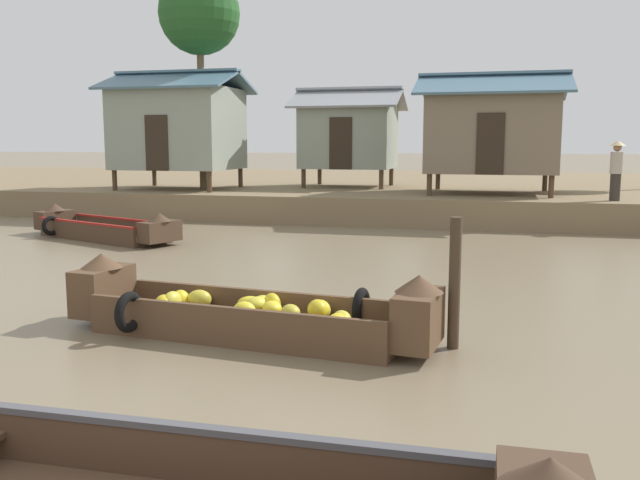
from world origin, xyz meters
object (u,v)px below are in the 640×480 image
(cargo_boat_upstream, at_px, (104,229))
(mooring_post, at_px, (455,283))
(stilt_house_mid_left, at_px, (349,135))
(stilt_house_left, at_px, (178,127))
(palm_tree_far, at_px, (199,15))
(stilt_house_mid_right, at_px, (492,131))
(vendor_person, at_px, (616,167))
(banana_boat, at_px, (248,312))

(cargo_boat_upstream, relative_size, mooring_post, 3.04)
(stilt_house_mid_left, distance_m, mooring_post, 17.32)
(stilt_house_left, bearing_deg, palm_tree_far, 16.14)
(stilt_house_mid_right, relative_size, vendor_person, 2.79)
(banana_boat, xyz_separation_m, cargo_boat_upstream, (-6.71, 7.40, -0.06))
(banana_boat, xyz_separation_m, stilt_house_left, (-7.79, 13.95, 2.66))
(cargo_boat_upstream, xyz_separation_m, vendor_person, (12.86, 5.07, 1.50))
(cargo_boat_upstream, bearing_deg, stilt_house_mid_right, 36.93)
(vendor_person, bearing_deg, stilt_house_mid_left, 153.73)
(vendor_person, xyz_separation_m, mooring_post, (-3.60, -12.31, -0.98))
(palm_tree_far, bearing_deg, cargo_boat_upstream, -87.52)
(palm_tree_far, height_order, mooring_post, palm_tree_far)
(stilt_house_mid_right, bearing_deg, banana_boat, -100.71)
(mooring_post, bearing_deg, palm_tree_far, 124.28)
(mooring_post, bearing_deg, banana_boat, -176.37)
(stilt_house_left, relative_size, vendor_person, 2.74)
(palm_tree_far, bearing_deg, banana_boat, -63.73)
(palm_tree_far, height_order, vendor_person, palm_tree_far)
(stilt_house_mid_right, xyz_separation_m, palm_tree_far, (-9.74, -0.32, 3.92))
(cargo_boat_upstream, distance_m, stilt_house_mid_right, 12.09)
(banana_boat, distance_m, cargo_boat_upstream, 9.99)
(cargo_boat_upstream, xyz_separation_m, stilt_house_mid_right, (9.45, 7.10, 2.55))
(stilt_house_mid_right, height_order, mooring_post, stilt_house_mid_right)
(stilt_house_left, relative_size, mooring_post, 2.88)
(banana_boat, height_order, stilt_house_mid_left, stilt_house_mid_left)
(stilt_house_mid_right, relative_size, mooring_post, 2.93)
(stilt_house_mid_left, xyz_separation_m, palm_tree_far, (-4.67, -2.48, 4.00))
(stilt_house_left, bearing_deg, vendor_person, -6.06)
(palm_tree_far, bearing_deg, mooring_post, -55.72)
(banana_boat, bearing_deg, stilt_house_left, 119.17)
(banana_boat, height_order, vendor_person, vendor_person)
(stilt_house_left, distance_m, palm_tree_far, 3.84)
(cargo_boat_upstream, bearing_deg, stilt_house_left, 99.36)
(stilt_house_left, bearing_deg, stilt_house_mid_left, 26.39)
(stilt_house_left, relative_size, stilt_house_mid_right, 0.98)
(palm_tree_far, xyz_separation_m, mooring_post, (9.56, -14.02, -5.95))
(cargo_boat_upstream, height_order, vendor_person, vendor_person)
(palm_tree_far, relative_size, mooring_post, 4.63)
(stilt_house_left, bearing_deg, stilt_house_mid_right, 2.99)
(stilt_house_left, distance_m, vendor_person, 14.07)
(banana_boat, bearing_deg, palm_tree_far, 116.27)
(banana_boat, relative_size, mooring_post, 3.15)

